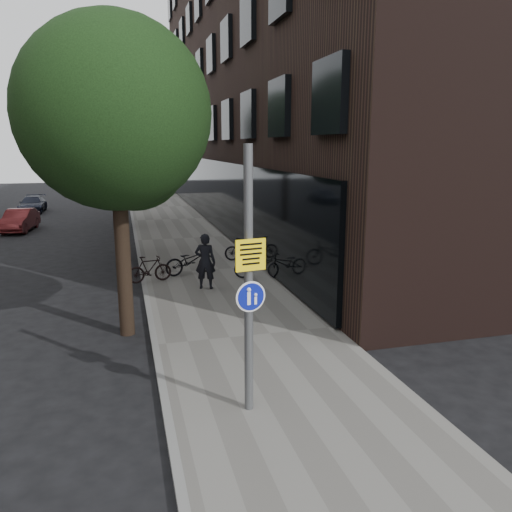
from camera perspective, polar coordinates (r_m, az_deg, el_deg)
name	(u,v)px	position (r m, az deg, el deg)	size (l,w,h in m)	color
ground	(283,410)	(9.27, 3.06, -17.21)	(120.00, 120.00, 0.00)	black
sidewalk	(205,272)	(18.43, -5.83, -1.78)	(4.50, 60.00, 0.12)	slate
curb_edge	(143,275)	(18.22, -12.83, -2.18)	(0.15, 60.00, 0.13)	slate
building_right_dark_brick	(306,70)	(31.93, 5.75, 20.42)	(12.00, 40.00, 18.00)	black
street_tree_near	(118,123)	(12.29, -15.45, 14.49)	(4.40, 4.40, 7.50)	black
street_tree_mid	(119,132)	(20.79, -15.40, 13.53)	(5.00, 5.00, 7.80)	black
street_tree_far	(119,136)	(29.79, -15.38, 13.11)	(5.00, 5.00, 7.80)	black
signpost	(249,282)	(8.21, -0.86, -3.02)	(0.52, 0.15, 4.51)	#595B5E
pedestrian	(205,261)	(15.85, -5.83, -0.61)	(0.65, 0.43, 1.78)	black
parked_bike_facade_near	(259,265)	(17.09, 0.39, -1.07)	(0.60, 1.73, 0.91)	black
parked_bike_facade_far	(243,249)	(19.82, -1.44, 0.84)	(0.43, 1.52, 0.91)	black
parked_bike_curb_near	(191,261)	(17.77, -7.48, -0.51)	(0.66, 1.88, 0.99)	black
parked_bike_curb_far	(150,269)	(16.99, -12.08, -1.47)	(0.42, 1.48, 0.89)	black
parked_car_mid	(19,220)	(30.17, -25.42, 3.72)	(1.27, 3.64, 1.20)	maroon
parked_car_far	(33,204)	(38.48, -24.17, 5.43)	(1.56, 3.84, 1.11)	black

